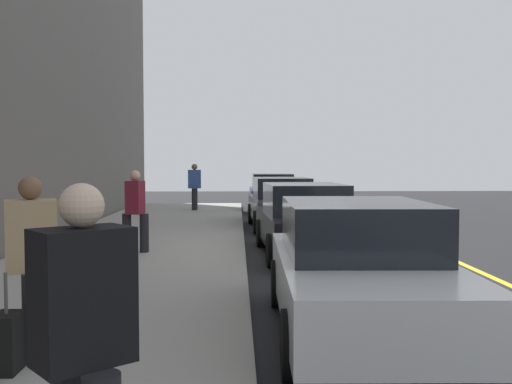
{
  "coord_description": "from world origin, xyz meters",
  "views": [
    {
      "loc": [
        12.37,
        -1.16,
        1.96
      ],
      "look_at": [
        0.45,
        -0.78,
        1.37
      ],
      "focal_mm": 41.14,
      "sensor_mm": 36.0,
      "label": 1
    }
  ],
  "objects_px": {
    "rolling_suitcase": "(7,342)",
    "parked_car_charcoal": "(282,203)",
    "pedestrian_burgundy_coat": "(135,209)",
    "pedestrian_tan_coat": "(32,260)",
    "parked_car_black": "(305,220)",
    "parked_car_white": "(358,268)",
    "pedestrian_blue_coat": "(195,185)",
    "parked_car_navy": "(272,192)",
    "pedestrian_black_coat": "(84,343)"
  },
  "relations": [
    {
      "from": "parked_car_charcoal",
      "to": "rolling_suitcase",
      "type": "xyz_separation_m",
      "value": [
        12.55,
        -3.34,
        -0.35
      ]
    },
    {
      "from": "pedestrian_burgundy_coat",
      "to": "pedestrian_tan_coat",
      "type": "xyz_separation_m",
      "value": [
        6.37,
        0.13,
        0.01
      ]
    },
    {
      "from": "parked_car_navy",
      "to": "parked_car_white",
      "type": "distance_m",
      "value": 17.35
    },
    {
      "from": "parked_car_black",
      "to": "pedestrian_burgundy_coat",
      "type": "height_order",
      "value": "pedestrian_burgundy_coat"
    },
    {
      "from": "parked_car_white",
      "to": "rolling_suitcase",
      "type": "relative_size",
      "value": 5.02
    },
    {
      "from": "pedestrian_burgundy_coat",
      "to": "pedestrian_blue_coat",
      "type": "distance_m",
      "value": 10.74
    },
    {
      "from": "parked_car_navy",
      "to": "pedestrian_burgundy_coat",
      "type": "relative_size",
      "value": 2.52
    },
    {
      "from": "parked_car_navy",
      "to": "parked_car_charcoal",
      "type": "distance_m",
      "value": 6.33
    },
    {
      "from": "parked_car_black",
      "to": "pedestrian_blue_coat",
      "type": "distance_m",
      "value": 10.74
    },
    {
      "from": "pedestrian_black_coat",
      "to": "parked_car_white",
      "type": "bearing_deg",
      "value": 149.72
    },
    {
      "from": "pedestrian_blue_coat",
      "to": "pedestrian_tan_coat",
      "type": "bearing_deg",
      "value": -0.95
    },
    {
      "from": "pedestrian_burgundy_coat",
      "to": "pedestrian_tan_coat",
      "type": "bearing_deg",
      "value": 1.19
    },
    {
      "from": "pedestrian_tan_coat",
      "to": "parked_car_white",
      "type": "bearing_deg",
      "value": 107.54
    },
    {
      "from": "parked_car_charcoal",
      "to": "pedestrian_tan_coat",
      "type": "distance_m",
      "value": 12.52
    },
    {
      "from": "parked_car_charcoal",
      "to": "parked_car_black",
      "type": "relative_size",
      "value": 0.97
    },
    {
      "from": "parked_car_black",
      "to": "pedestrian_tan_coat",
      "type": "distance_m",
      "value": 7.63
    },
    {
      "from": "parked_car_charcoal",
      "to": "pedestrian_burgundy_coat",
      "type": "height_order",
      "value": "pedestrian_burgundy_coat"
    },
    {
      "from": "parked_car_charcoal",
      "to": "pedestrian_black_coat",
      "type": "height_order",
      "value": "pedestrian_black_coat"
    },
    {
      "from": "pedestrian_burgundy_coat",
      "to": "pedestrian_black_coat",
      "type": "xyz_separation_m",
      "value": [
        9.0,
        1.3,
        0.03
      ]
    },
    {
      "from": "parked_car_navy",
      "to": "pedestrian_blue_coat",
      "type": "bearing_deg",
      "value": -67.1
    },
    {
      "from": "parked_car_charcoal",
      "to": "parked_car_black",
      "type": "xyz_separation_m",
      "value": [
        5.25,
        0.1,
        0.0
      ]
    },
    {
      "from": "pedestrian_black_coat",
      "to": "parked_car_black",
      "type": "bearing_deg",
      "value": 166.82
    },
    {
      "from": "pedestrian_blue_coat",
      "to": "rolling_suitcase",
      "type": "xyz_separation_m",
      "value": [
        17.58,
        -0.34,
        -0.69
      ]
    },
    {
      "from": "parked_car_navy",
      "to": "parked_car_charcoal",
      "type": "xyz_separation_m",
      "value": [
        6.33,
        -0.09,
        0.0
      ]
    },
    {
      "from": "pedestrian_burgundy_coat",
      "to": "parked_car_navy",
      "type": "bearing_deg",
      "value": 163.78
    },
    {
      "from": "parked_car_black",
      "to": "rolling_suitcase",
      "type": "height_order",
      "value": "parked_car_black"
    },
    {
      "from": "parked_car_white",
      "to": "pedestrian_tan_coat",
      "type": "xyz_separation_m",
      "value": [
        1.05,
        -3.32,
        0.29
      ]
    },
    {
      "from": "rolling_suitcase",
      "to": "parked_car_charcoal",
      "type": "bearing_deg",
      "value": 165.1
    },
    {
      "from": "parked_car_charcoal",
      "to": "parked_car_black",
      "type": "distance_m",
      "value": 5.25
    },
    {
      "from": "parked_car_black",
      "to": "pedestrian_black_coat",
      "type": "relative_size",
      "value": 2.62
    },
    {
      "from": "pedestrian_blue_coat",
      "to": "pedestrian_black_coat",
      "type": "bearing_deg",
      "value": 2.58
    },
    {
      "from": "parked_car_white",
      "to": "pedestrian_black_coat",
      "type": "relative_size",
      "value": 2.55
    },
    {
      "from": "parked_car_black",
      "to": "pedestrian_tan_coat",
      "type": "height_order",
      "value": "pedestrian_tan_coat"
    },
    {
      "from": "parked_car_charcoal",
      "to": "pedestrian_black_coat",
      "type": "distance_m",
      "value": 14.86
    },
    {
      "from": "parked_car_charcoal",
      "to": "parked_car_white",
      "type": "height_order",
      "value": "same"
    },
    {
      "from": "pedestrian_burgundy_coat",
      "to": "pedestrian_black_coat",
      "type": "height_order",
      "value": "pedestrian_black_coat"
    },
    {
      "from": "pedestrian_black_coat",
      "to": "rolling_suitcase",
      "type": "height_order",
      "value": "pedestrian_black_coat"
    },
    {
      "from": "pedestrian_blue_coat",
      "to": "rolling_suitcase",
      "type": "bearing_deg",
      "value": -1.11
    },
    {
      "from": "parked_car_navy",
      "to": "pedestrian_burgundy_coat",
      "type": "xyz_separation_m",
      "value": [
        12.04,
        -3.5,
        0.28
      ]
    },
    {
      "from": "rolling_suitcase",
      "to": "pedestrian_tan_coat",
      "type": "bearing_deg",
      "value": 173.04
    },
    {
      "from": "parked_car_black",
      "to": "pedestrian_blue_coat",
      "type": "bearing_deg",
      "value": -163.19
    },
    {
      "from": "parked_car_charcoal",
      "to": "pedestrian_blue_coat",
      "type": "height_order",
      "value": "pedestrian_blue_coat"
    },
    {
      "from": "pedestrian_burgundy_coat",
      "to": "pedestrian_blue_coat",
      "type": "bearing_deg",
      "value": 177.79
    },
    {
      "from": "parked_car_black",
      "to": "rolling_suitcase",
      "type": "xyz_separation_m",
      "value": [
        7.3,
        -3.44,
        -0.35
      ]
    },
    {
      "from": "pedestrian_black_coat",
      "to": "rolling_suitcase",
      "type": "xyz_separation_m",
      "value": [
        -2.15,
        -1.23,
        -0.66
      ]
    },
    {
      "from": "parked_car_navy",
      "to": "parked_car_charcoal",
      "type": "height_order",
      "value": "same"
    },
    {
      "from": "parked_car_navy",
      "to": "pedestrian_blue_coat",
      "type": "relative_size",
      "value": 2.36
    },
    {
      "from": "rolling_suitcase",
      "to": "pedestrian_blue_coat",
      "type": "bearing_deg",
      "value": 178.89
    },
    {
      "from": "parked_car_charcoal",
      "to": "parked_car_black",
      "type": "height_order",
      "value": "same"
    },
    {
      "from": "parked_car_white",
      "to": "pedestrian_black_coat",
      "type": "bearing_deg",
      "value": -30.28
    }
  ]
}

